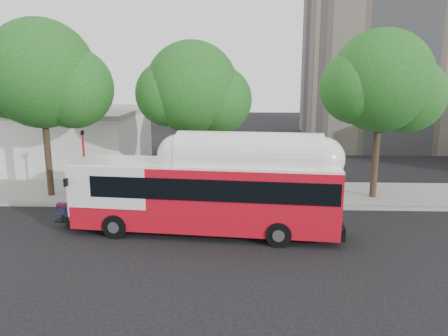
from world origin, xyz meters
name	(u,v)px	position (x,y,z in m)	size (l,w,h in m)	color
ground	(202,235)	(0.00, 0.00, 0.00)	(120.00, 120.00, 0.00)	black
sidewalk	(212,193)	(0.00, 6.50, 0.07)	(60.00, 5.00, 0.15)	gray
curb_strip	(208,206)	(0.00, 3.90, 0.07)	(60.00, 0.30, 0.15)	gray
red_curb_segment	(151,206)	(-3.00, 3.90, 0.08)	(10.00, 0.32, 0.16)	maroon
street_tree_left	(50,78)	(-8.53, 5.56, 6.60)	(6.67, 5.80, 9.74)	#2D2116
street_tree_mid	(200,91)	(-0.59, 6.06, 5.91)	(5.75, 5.00, 8.62)	#2D2116
street_tree_right	(389,85)	(9.44, 5.86, 6.26)	(6.21, 5.40, 9.18)	#2D2116
low_commercial_bldg	(32,137)	(-14.00, 14.00, 2.15)	(16.20, 10.20, 4.25)	silver
transit_bus	(207,196)	(0.21, 0.27, 1.69)	(12.38, 3.60, 3.61)	red
signal_pole	(85,167)	(-6.55, 4.30, 2.03)	(0.11, 0.38, 3.96)	red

